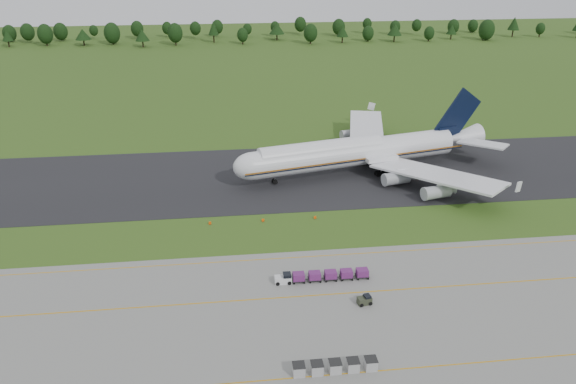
{
  "coord_description": "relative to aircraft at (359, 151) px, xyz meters",
  "views": [
    {
      "loc": [
        -12.13,
        -95.92,
        51.98
      ],
      "look_at": [
        -0.62,
        2.0,
        7.54
      ],
      "focal_mm": 35.0,
      "sensor_mm": 36.0,
      "label": 1
    }
  ],
  "objects": [
    {
      "name": "tree_line",
      "position": [
        -16.79,
        191.34,
        1.0
      ],
      "size": [
        529.94,
        23.09,
        11.46
      ],
      "color": "black",
      "rests_on": "ground"
    },
    {
      "name": "edge_markers",
      "position": [
        -25.19,
        -23.81,
        -5.05
      ],
      "size": [
        21.78,
        0.3,
        0.6
      ],
      "color": "#FF4F08",
      "rests_on": "ground"
    },
    {
      "name": "taxiway",
      "position": [
        -19.81,
        -0.57,
        -5.29
      ],
      "size": [
        300.0,
        40.0,
        0.08
      ],
      "primitive_type": "cube",
      "color": "black",
      "rests_on": "ground"
    },
    {
      "name": "utility_cart",
      "position": [
        -11.62,
        -53.72,
        -4.69
      ],
      "size": [
        2.35,
        1.67,
        1.18
      ],
      "color": "#2E3324",
      "rests_on": "apron"
    },
    {
      "name": "apron",
      "position": [
        -19.81,
        -62.57,
        -5.3
      ],
      "size": [
        300.0,
        52.0,
        0.06
      ],
      "primitive_type": "cube",
      "color": "slate",
      "rests_on": "ground"
    },
    {
      "name": "baggage_train",
      "position": [
        -17.28,
        -46.36,
        -4.4
      ],
      "size": [
        15.83,
        1.68,
        1.62
      ],
      "color": "silver",
      "rests_on": "apron"
    },
    {
      "name": "apron_markings",
      "position": [
        -19.81,
        -55.55,
        -5.26
      ],
      "size": [
        300.0,
        30.2,
        0.01
      ],
      "color": "#C3890B",
      "rests_on": "apron"
    },
    {
      "name": "ground",
      "position": [
        -19.81,
        -28.57,
        -5.33
      ],
      "size": [
        600.0,
        600.0,
        0.0
      ],
      "primitive_type": "plane",
      "color": "#305018",
      "rests_on": "ground"
    },
    {
      "name": "uld_row",
      "position": [
        -19.09,
        -67.99,
        -4.45
      ],
      "size": [
        11.24,
        1.64,
        1.62
      ],
      "color": "#A5A5A5",
      "rests_on": "apron"
    },
    {
      "name": "aircraft",
      "position": [
        0.0,
        0.0,
        0.0
      ],
      "size": [
        66.56,
        63.09,
        18.66
      ],
      "color": "white",
      "rests_on": "ground"
    }
  ]
}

